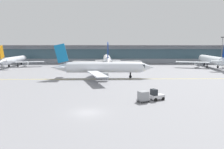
{
  "coord_description": "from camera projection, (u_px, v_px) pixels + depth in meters",
  "views": [
    {
      "loc": [
        3.65,
        -31.99,
        10.38
      ],
      "look_at": [
        3.66,
        19.96,
        3.0
      ],
      "focal_mm": 35.02,
      "sensor_mm": 36.0,
      "label": 1
    }
  ],
  "objects": [
    {
      "name": "gate_airplane_1",
      "position": [
        107.0,
        60.0,
        97.32
      ],
      "size": [
        30.92,
        33.26,
        11.02
      ],
      "rotation": [
        0.0,
        0.0,
        1.62
      ],
      "color": "white",
      "rests_on": "ground_plane"
    },
    {
      "name": "apron_light_mast_1",
      "position": [
        222.0,
        49.0,
        112.58
      ],
      "size": [
        1.8,
        0.36,
        13.83
      ],
      "color": "gray",
      "rests_on": "ground_plane"
    },
    {
      "name": "cargo_dolly_lead",
      "position": [
        143.0,
        96.0,
        39.05
      ],
      "size": [
        2.59,
        2.36,
        1.94
      ],
      "rotation": [
        0.0,
        0.0,
        0.45
      ],
      "color": "#595B60",
      "rests_on": "ground_plane"
    },
    {
      "name": "ground_plane",
      "position": [
        88.0,
        112.0,
        33.13
      ],
      "size": [
        400.0,
        400.0,
        0.0
      ],
      "primitive_type": "plane",
      "color": "gray"
    },
    {
      "name": "terminal_concourse",
      "position": [
        105.0,
        54.0,
        119.06
      ],
      "size": [
        174.99,
        11.0,
        9.6
      ],
      "color": "#8C939E",
      "rests_on": "ground_plane"
    },
    {
      "name": "taxiing_regional_jet",
      "position": [
        103.0,
        68.0,
        65.92
      ],
      "size": [
        31.52,
        29.37,
        10.46
      ],
      "rotation": [
        0.0,
        0.0,
        0.02
      ],
      "color": "silver",
      "rests_on": "ground_plane"
    },
    {
      "name": "gate_airplane_2",
      "position": [
        211.0,
        60.0,
        94.42
      ],
      "size": [
        30.84,
        33.27,
        11.01
      ],
      "rotation": [
        0.0,
        0.0,
        1.49
      ],
      "color": "white",
      "rests_on": "ground_plane"
    },
    {
      "name": "taxiway_centreline_stripe",
      "position": [
        104.0,
        79.0,
        64.39
      ],
      "size": [
        109.98,
        2.6,
        0.01
      ],
      "primitive_type": "cube",
      "rotation": [
        0.0,
        0.0,
        0.02
      ],
      "color": "yellow",
      "rests_on": "ground_plane"
    },
    {
      "name": "gate_airplane_0",
      "position": [
        14.0,
        60.0,
        99.15
      ],
      "size": [
        27.46,
        29.48,
        9.78
      ],
      "rotation": [
        0.0,
        0.0,
        1.59
      ],
      "color": "silver",
      "rests_on": "ground_plane"
    },
    {
      "name": "baggage_tug",
      "position": [
        156.0,
        95.0,
        40.31
      ],
      "size": [
        2.95,
        2.46,
        2.1
      ],
      "rotation": [
        0.0,
        0.0,
        0.45
      ],
      "color": "silver",
      "rests_on": "ground_plane"
    }
  ]
}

